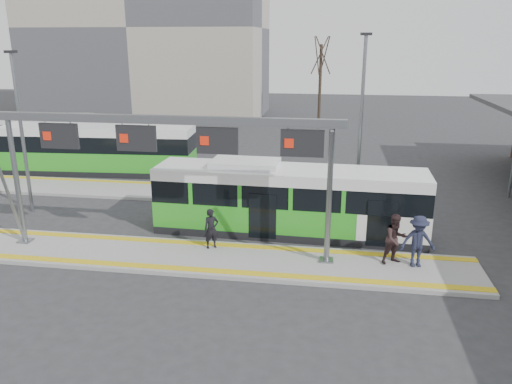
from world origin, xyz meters
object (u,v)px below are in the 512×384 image
Objects in this scene: gantry at (167,145)px; passenger_c at (418,241)px; passenger_b at (395,239)px; passenger_a at (211,229)px; hero_bus at (288,201)px.

passenger_c is at bearing 0.49° from gantry.
gantry is 6.99× the size of passenger_b.
passenger_a is (1.41, 0.59, -3.37)m from gantry.
passenger_a is 0.84× the size of passenger_b.
passenger_a is (-2.75, -2.43, -0.48)m from hero_bus.
gantry is 5.89m from hero_bus.
passenger_b is (4.11, -2.78, -0.34)m from hero_bus.
gantry is 8.87m from passenger_b.
passenger_c is (9.02, 0.08, -3.20)m from gantry.
passenger_b is 0.77m from passenger_c.
gantry is 6.83× the size of passenger_c.
gantry is 3.70m from passenger_a.
gantry is 8.29× the size of passenger_a.
passenger_c reaches higher than passenger_b.
passenger_a is at bearing -136.90° from hero_bus.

